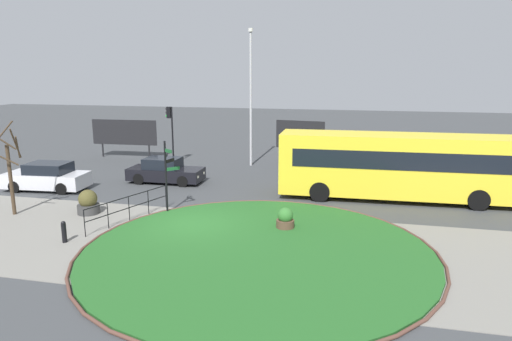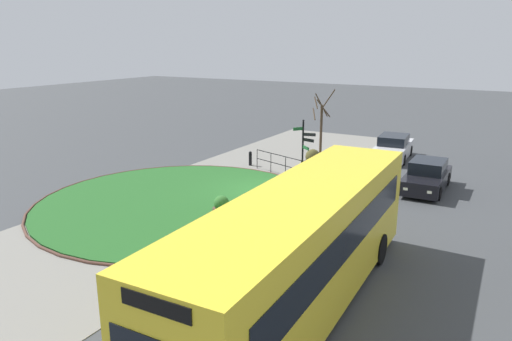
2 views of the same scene
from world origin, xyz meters
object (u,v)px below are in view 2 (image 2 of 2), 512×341
Objects in this scene: signpost_directional at (304,149)px; bollard_foreground at (250,158)px; car_far_lane at (427,176)px; street_tree_bare at (321,123)px; planter_near_signpost at (222,208)px; bus_yellow at (303,247)px; car_near_lane at (393,148)px; planter_kerbside at (313,160)px.

bollard_foreground is (-2.32, -4.39, -1.49)m from signpost_directional.
car_far_lane is at bearing 91.38° from bollard_foreground.
planter_near_signpost is at bearing 3.59° from street_tree_bare.
signpost_directional reaches higher than bus_yellow.
street_tree_bare is (1.46, -4.19, 1.37)m from car_near_lane.
car_near_lane is 4.84× the size of planter_near_signpost.
bollard_foreground is 3.60m from planter_kerbside.
bus_yellow is 2.56× the size of car_near_lane.
bus_yellow is 2.76× the size of street_tree_bare.
planter_kerbside is at bearing 15.06° from street_tree_bare.
planter_kerbside is (-3.48, -0.98, -1.43)m from signpost_directional.
street_tree_bare is at bearing -120.33° from car_far_lane.
signpost_directional reaches higher than planter_kerbside.
signpost_directional is at bearing 159.16° from car_near_lane.
car_near_lane reaches higher than planter_kerbside.
planter_kerbside reaches higher than bollard_foreground.
car_near_lane is 14.13m from planter_near_signpost.
bus_yellow is 18.07m from street_tree_bare.
bollard_foreground is 8.90m from car_near_lane.
signpost_directional is 2.97× the size of planter_kerbside.
planter_kerbside is (-0.93, -6.37, -0.16)m from car_far_lane.
signpost_directional is 0.74× the size of car_near_lane.
car_near_lane is at bearing 163.82° from signpost_directional.
bollard_foreground is 15.50m from bus_yellow.
car_near_lane reaches higher than car_far_lane.
bollard_foreground is 5.29m from street_tree_bare.
bus_yellow is at bearing 20.96° from street_tree_bare.
car_near_lane reaches higher than planter_near_signpost.
bus_yellow reaches higher than bollard_foreground.
planter_kerbside is 3.64m from street_tree_bare.
street_tree_bare reaches higher than signpost_directional.
signpost_directional is 0.77× the size of car_far_lane.
bus_yellow is 7.46m from planter_near_signpost.
car_near_lane is (-8.12, 2.35, -1.22)m from signpost_directional.
bus_yellow reaches higher than planter_kerbside.
car_near_lane is (-5.80, 6.74, 0.27)m from bollard_foreground.
bus_yellow is 12.84m from car_far_lane.
bus_yellow is 10.26× the size of planter_kerbside.
car_near_lane is at bearing 165.97° from planter_near_signpost.
car_far_lane is 10.39m from planter_near_signpost.
car_near_lane is 5.71m from planter_kerbside.
car_far_lane is 3.85× the size of planter_kerbside.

